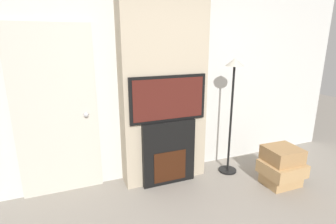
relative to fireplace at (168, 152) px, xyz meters
The scene contains 7 objects.
wall_back 0.99m from the fireplace, 90.00° to the left, with size 6.00×0.06×2.70m.
chimney_breast 0.94m from the fireplace, 90.00° to the left, with size 1.09×0.31×2.70m.
fireplace is the anchor object (origin of this frame).
television 0.71m from the fireplace, 90.00° to the right, with size 0.98×0.07×0.57m.
floor_lamp 1.15m from the fireplace, ahead, with size 0.25×0.25×1.60m.
box_stack 1.47m from the fireplace, 24.66° to the right, with size 0.49×0.45×0.50m.
entry_door 1.43m from the fireplace, 167.43° to the left, with size 0.92×0.09×2.01m.
Camera 1 is at (-1.16, -1.20, 1.83)m, focal length 28.00 mm.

